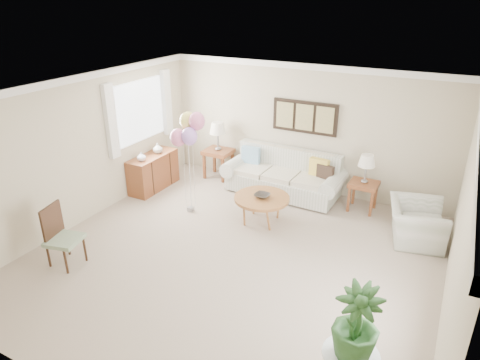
{
  "coord_description": "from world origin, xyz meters",
  "views": [
    {
      "loc": [
        2.74,
        -5.0,
        3.83
      ],
      "look_at": [
        -0.22,
        0.6,
        1.05
      ],
      "focal_mm": 32.0,
      "sensor_mm": 36.0,
      "label": 1
    }
  ],
  "objects_px": {
    "coffee_table": "(262,199)",
    "accent_chair": "(60,235)",
    "balloon_cluster": "(188,130)",
    "sofa": "(284,177)",
    "armchair": "(416,223)"
  },
  "relations": [
    {
      "from": "coffee_table",
      "to": "accent_chair",
      "type": "height_order",
      "value": "accent_chair"
    },
    {
      "from": "accent_chair",
      "to": "balloon_cluster",
      "type": "distance_m",
      "value": 2.71
    },
    {
      "from": "coffee_table",
      "to": "balloon_cluster",
      "type": "relative_size",
      "value": 0.51
    },
    {
      "from": "sofa",
      "to": "armchair",
      "type": "relative_size",
      "value": 2.49
    },
    {
      "from": "sofa",
      "to": "accent_chair",
      "type": "relative_size",
      "value": 2.61
    },
    {
      "from": "sofa",
      "to": "accent_chair",
      "type": "height_order",
      "value": "accent_chair"
    },
    {
      "from": "accent_chair",
      "to": "sofa",
      "type": "bearing_deg",
      "value": 62.57
    },
    {
      "from": "sofa",
      "to": "balloon_cluster",
      "type": "bearing_deg",
      "value": -127.97
    },
    {
      "from": "coffee_table",
      "to": "balloon_cluster",
      "type": "bearing_deg",
      "value": -169.54
    },
    {
      "from": "accent_chair",
      "to": "balloon_cluster",
      "type": "relative_size",
      "value": 0.49
    },
    {
      "from": "coffee_table",
      "to": "armchair",
      "type": "xyz_separation_m",
      "value": [
        2.54,
        0.65,
        -0.14
      ]
    },
    {
      "from": "armchair",
      "to": "balloon_cluster",
      "type": "distance_m",
      "value": 4.19
    },
    {
      "from": "armchair",
      "to": "sofa",
      "type": "bearing_deg",
      "value": 63.62
    },
    {
      "from": "sofa",
      "to": "balloon_cluster",
      "type": "distance_m",
      "value": 2.36
    },
    {
      "from": "sofa",
      "to": "armchair",
      "type": "height_order",
      "value": "sofa"
    }
  ]
}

